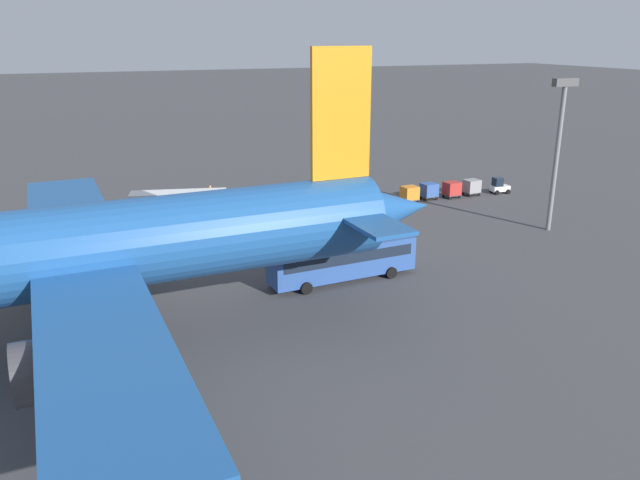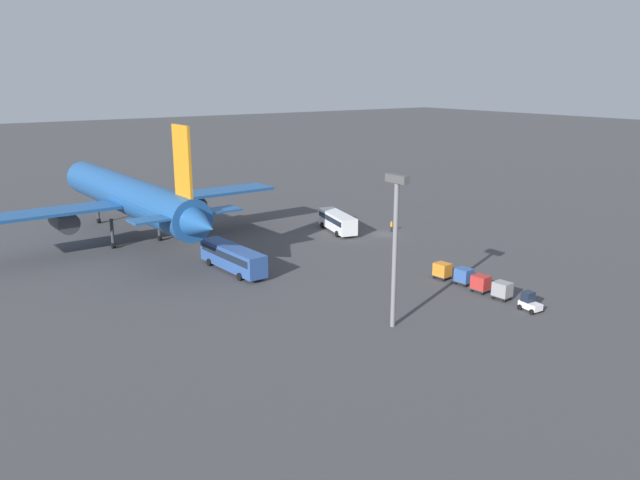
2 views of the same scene
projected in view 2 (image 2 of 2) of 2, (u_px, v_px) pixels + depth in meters
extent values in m
plane|color=#424244|center=(383.00, 234.00, 101.22)|extent=(600.00, 600.00, 0.00)
cylinder|color=#1E5193|center=(128.00, 195.00, 94.97)|extent=(44.55, 7.43, 5.62)
cone|color=#1E5193|center=(81.00, 176.00, 113.14)|extent=(6.39, 5.59, 5.34)
cone|color=#1E5193|center=(199.00, 224.00, 76.58)|extent=(7.51, 5.35, 5.06)
cube|color=#1E5193|center=(42.00, 213.00, 85.84)|extent=(6.60, 20.62, 0.44)
cube|color=#1E5193|center=(212.00, 192.00, 101.03)|extent=(6.60, 20.62, 0.44)
cube|color=orange|center=(182.00, 161.00, 77.72)|extent=(4.45, 0.54, 8.99)
cube|color=#1E5193|center=(187.00, 215.00, 79.10)|extent=(3.70, 14.73, 0.28)
cylinder|color=#38383D|center=(64.00, 221.00, 89.10)|extent=(5.44, 3.31, 3.09)
cylinder|color=#38383D|center=(192.00, 204.00, 100.72)|extent=(5.44, 3.31, 3.09)
cylinder|color=#38383D|center=(98.00, 211.00, 108.22)|extent=(0.50, 0.50, 4.50)
cylinder|color=black|center=(99.00, 221.00, 108.68)|extent=(0.92, 0.54, 0.90)
cylinder|color=#38383D|center=(112.00, 234.00, 92.42)|extent=(0.50, 0.50, 4.50)
cylinder|color=black|center=(113.00, 245.00, 92.88)|extent=(0.92, 0.54, 0.90)
cylinder|color=#38383D|center=(159.00, 227.00, 96.68)|extent=(0.50, 0.50, 4.50)
cylinder|color=black|center=(160.00, 238.00, 97.14)|extent=(0.92, 0.54, 0.90)
cube|color=white|center=(337.00, 221.00, 102.52)|extent=(10.96, 5.17, 2.64)
cube|color=#192333|center=(337.00, 218.00, 102.40)|extent=(10.14, 5.00, 0.85)
cylinder|color=black|center=(322.00, 225.00, 105.34)|extent=(1.04, 0.53, 1.00)
cylinder|color=black|center=(337.00, 224.00, 106.30)|extent=(1.04, 0.53, 1.00)
cylinder|color=black|center=(337.00, 234.00, 99.39)|extent=(1.04, 0.53, 1.00)
cylinder|color=black|center=(353.00, 232.00, 100.35)|extent=(1.04, 0.53, 1.00)
cube|color=#2D5199|center=(233.00, 257.00, 81.76)|extent=(12.95, 3.39, 2.86)
cube|color=#192333|center=(232.00, 254.00, 81.63)|extent=(11.93, 3.37, 0.91)
cylinder|color=black|center=(209.00, 262.00, 84.31)|extent=(1.02, 0.36, 1.00)
cylinder|color=black|center=(227.00, 259.00, 85.96)|extent=(1.02, 0.36, 1.00)
cylinder|color=black|center=(240.00, 277.00, 78.26)|extent=(1.02, 0.36, 1.00)
cylinder|color=black|center=(258.00, 273.00, 79.92)|extent=(1.02, 0.36, 1.00)
cube|color=white|center=(530.00, 305.00, 68.10)|extent=(2.49, 1.48, 0.70)
cube|color=#192333|center=(528.00, 296.00, 68.22)|extent=(1.17, 1.25, 1.10)
cylinder|color=black|center=(520.00, 307.00, 68.55)|extent=(0.62, 0.27, 0.60)
cylinder|color=black|center=(529.00, 305.00, 69.23)|extent=(0.62, 0.27, 0.60)
cylinder|color=black|center=(532.00, 312.00, 67.15)|extent=(0.62, 0.27, 0.60)
cylinder|color=black|center=(541.00, 310.00, 67.83)|extent=(0.62, 0.27, 0.60)
cylinder|color=#1E1E2D|center=(391.00, 229.00, 102.82)|extent=(0.32, 0.32, 0.85)
cylinder|color=orange|center=(392.00, 225.00, 102.63)|extent=(0.38, 0.38, 0.65)
sphere|color=tan|center=(392.00, 222.00, 102.51)|extent=(0.24, 0.24, 0.24)
cube|color=#38383D|center=(502.00, 296.00, 71.69)|extent=(2.15, 1.87, 0.10)
cube|color=gray|center=(502.00, 289.00, 71.47)|extent=(2.05, 1.78, 1.60)
cylinder|color=black|center=(493.00, 297.00, 71.91)|extent=(0.37, 0.15, 0.36)
cylinder|color=black|center=(499.00, 295.00, 72.71)|extent=(0.37, 0.15, 0.36)
cylinder|color=black|center=(504.00, 301.00, 70.79)|extent=(0.37, 0.15, 0.36)
cylinder|color=black|center=(511.00, 298.00, 71.59)|extent=(0.37, 0.15, 0.36)
cube|color=#38383D|center=(480.00, 289.00, 74.07)|extent=(2.15, 1.87, 0.10)
cube|color=#B72D28|center=(481.00, 282.00, 73.86)|extent=(2.05, 1.78, 1.60)
cylinder|color=black|center=(472.00, 290.00, 74.29)|extent=(0.37, 0.15, 0.36)
cylinder|color=black|center=(478.00, 288.00, 75.09)|extent=(0.37, 0.15, 0.36)
cylinder|color=black|center=(482.00, 294.00, 73.17)|extent=(0.37, 0.15, 0.36)
cylinder|color=black|center=(489.00, 291.00, 73.97)|extent=(0.37, 0.15, 0.36)
cube|color=#38383D|center=(463.00, 281.00, 76.77)|extent=(2.15, 1.87, 0.10)
cube|color=#33569E|center=(464.00, 275.00, 76.55)|extent=(2.05, 1.78, 1.60)
cylinder|color=black|center=(455.00, 283.00, 76.99)|extent=(0.37, 0.15, 0.36)
cylinder|color=black|center=(461.00, 281.00, 77.79)|extent=(0.37, 0.15, 0.36)
cylinder|color=black|center=(465.00, 286.00, 75.87)|extent=(0.37, 0.15, 0.36)
cylinder|color=black|center=(471.00, 284.00, 76.67)|extent=(0.37, 0.15, 0.36)
cube|color=#38383D|center=(442.00, 276.00, 78.93)|extent=(2.15, 1.87, 0.10)
cube|color=orange|center=(442.00, 269.00, 78.71)|extent=(2.05, 1.78, 1.60)
cylinder|color=black|center=(434.00, 277.00, 79.15)|extent=(0.37, 0.15, 0.36)
cylinder|color=black|center=(440.00, 275.00, 79.95)|extent=(0.37, 0.15, 0.36)
cylinder|color=black|center=(443.00, 280.00, 78.03)|extent=(0.37, 0.15, 0.36)
cylinder|color=black|center=(450.00, 278.00, 78.83)|extent=(0.37, 0.15, 0.36)
cylinder|color=slate|center=(395.00, 257.00, 62.22)|extent=(0.50, 0.50, 14.91)
cube|color=#4C4C4C|center=(397.00, 179.00, 60.21)|extent=(2.80, 0.70, 0.80)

